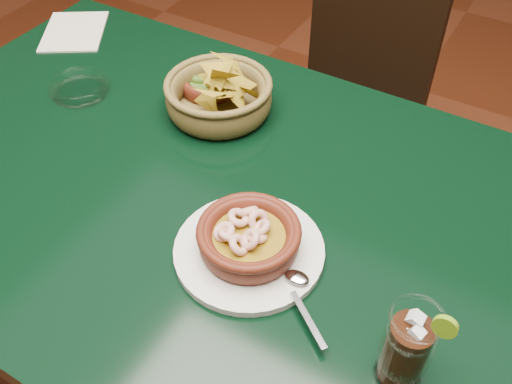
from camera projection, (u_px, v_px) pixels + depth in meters
The scene contains 8 objects.
dining_table at pixel (195, 219), 1.02m from camera, with size 1.20×0.80×0.75m.
dining_chair at pixel (347, 106), 1.58m from camera, with size 0.40×0.40×0.83m.
shrimp_plate at pixel (249, 241), 0.82m from camera, with size 0.28×0.22×0.07m.
chip_basket at pixel (219, 96), 1.06m from camera, with size 0.23×0.23×0.13m.
guacamole_ramekin at pixel (209, 84), 1.11m from camera, with size 0.13×0.13×0.04m.
cola_drink at pixel (407, 348), 0.66m from camera, with size 0.13×0.13×0.15m.
glass_ashtray at pixel (80, 88), 1.12m from camera, with size 0.13×0.13×0.03m.
paper_menu at pixel (74, 31), 1.29m from camera, with size 0.20×0.22×0.00m.
Camera 1 is at (0.44, -0.54, 1.41)m, focal length 40.00 mm.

